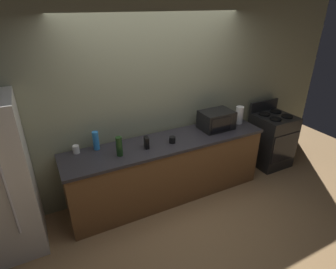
{
  "coord_description": "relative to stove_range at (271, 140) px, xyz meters",
  "views": [
    {
      "loc": [
        -1.5,
        -2.55,
        2.61
      ],
      "look_at": [
        0.0,
        0.4,
        1.0
      ],
      "focal_mm": 29.36,
      "sensor_mm": 36.0,
      "label": 1
    }
  ],
  "objects": [
    {
      "name": "microwave",
      "position": [
        -1.18,
        0.05,
        0.57
      ],
      "size": [
        0.48,
        0.35,
        0.27
      ],
      "color": "black",
      "rests_on": "counter_run"
    },
    {
      "name": "mug_white",
      "position": [
        -3.17,
        0.23,
        0.49
      ],
      "size": [
        0.08,
        0.08,
        0.1
      ],
      "primitive_type": "cylinder",
      "color": "white",
      "rests_on": "counter_run"
    },
    {
      "name": "ground_plane",
      "position": [
        -2.0,
        -0.4,
        -0.46
      ],
      "size": [
        8.0,
        8.0,
        0.0
      ],
      "primitive_type": "plane",
      "color": "#A87F51"
    },
    {
      "name": "bottle_spray_cleaner",
      "position": [
        -2.91,
        0.22,
        0.56
      ],
      "size": [
        0.08,
        0.08,
        0.24
      ],
      "primitive_type": "cylinder",
      "color": "#338CE5",
      "rests_on": "counter_run"
    },
    {
      "name": "bottle_wine",
      "position": [
        -2.7,
        -0.07,
        0.56
      ],
      "size": [
        0.08,
        0.08,
        0.25
      ],
      "primitive_type": "cylinder",
      "color": "#1E3F19",
      "rests_on": "counter_run"
    },
    {
      "name": "counter_run",
      "position": [
        -2.0,
        0.0,
        -0.01
      ],
      "size": [
        2.84,
        0.64,
        0.9
      ],
      "color": "brown",
      "rests_on": "ground_plane"
    },
    {
      "name": "cordless_phone",
      "position": [
        -2.33,
        -0.04,
        0.51
      ],
      "size": [
        0.07,
        0.12,
        0.15
      ],
      "primitive_type": "cube",
      "rotation": [
        0.0,
        0.0,
        -0.18
      ],
      "color": "black",
      "rests_on": "counter_run"
    },
    {
      "name": "paper_towel_roll",
      "position": [
        -0.74,
        0.05,
        0.57
      ],
      "size": [
        0.12,
        0.12,
        0.27
      ],
      "primitive_type": "cylinder",
      "color": "white",
      "rests_on": "counter_run"
    },
    {
      "name": "back_wall",
      "position": [
        -2.0,
        0.41,
        0.89
      ],
      "size": [
        6.4,
        0.1,
        2.7
      ],
      "primitive_type": "cube",
      "color": "gray",
      "rests_on": "ground_plane"
    },
    {
      "name": "stove_range",
      "position": [
        0.0,
        0.0,
        0.0
      ],
      "size": [
        0.6,
        0.61,
        1.08
      ],
      "color": "black",
      "rests_on": "ground_plane"
    },
    {
      "name": "mug_black",
      "position": [
        -1.97,
        -0.07,
        0.48
      ],
      "size": [
        0.09,
        0.09,
        0.09
      ],
      "primitive_type": "cylinder",
      "color": "black",
      "rests_on": "counter_run"
    }
  ]
}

